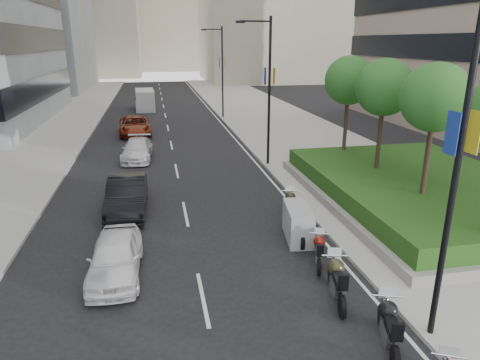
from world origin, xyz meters
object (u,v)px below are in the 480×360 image
object	(u,v)px
motorcycle_6	(291,205)
motorcycle_2	(389,325)
lamp_post_0	(453,156)
motorcycle_3	(337,280)
car_b	(127,195)
car_c	(137,150)
motorcycle_5	(298,223)
lamp_post_2	(221,68)
delivery_van	(145,101)
car_d	(135,126)
car_a	(115,256)
lamp_post_1	(267,85)
motorcycle_4	(319,250)

from	to	relation	value
motorcycle_6	motorcycle_2	bearing A→B (deg)	-172.28
lamp_post_0	motorcycle_3	xyz separation A→B (m)	(-1.61, 2.19, -4.42)
car_b	car_c	xyz separation A→B (m)	(0.19, 9.45, -0.13)
motorcycle_5	motorcycle_6	distance (m)	2.30
lamp_post_0	motorcycle_2	bearing A→B (deg)	-174.84
motorcycle_3	car_c	world-z (taller)	car_c
lamp_post_2	motorcycle_6	size ratio (longest dim) A/B	4.08
motorcycle_5	delivery_van	xyz separation A→B (m)	(-6.32, 36.04, 0.37)
delivery_van	car_d	bearing A→B (deg)	-95.18
motorcycle_3	car_a	bearing A→B (deg)	80.61
car_b	delivery_van	xyz separation A→B (m)	(0.50, 31.69, 0.25)
car_c	delivery_van	bearing A→B (deg)	92.85
lamp_post_0	motorcycle_6	size ratio (longest dim) A/B	4.08
lamp_post_1	car_d	distance (m)	14.97
lamp_post_0	motorcycle_6	xyz separation A→B (m)	(-0.98, 8.69, -4.48)
car_b	delivery_van	bearing A→B (deg)	90.49
motorcycle_2	lamp_post_2	bearing A→B (deg)	16.90
motorcycle_5	lamp_post_0	bearing A→B (deg)	-158.81
motorcycle_3	car_d	world-z (taller)	car_d
lamp_post_0	lamp_post_1	bearing A→B (deg)	90.00
lamp_post_1	motorcycle_2	size ratio (longest dim) A/B	3.95
motorcycle_6	car_d	size ratio (longest dim) A/B	0.40
motorcycle_5	car_d	xyz separation A→B (m)	(-7.05, 22.13, 0.09)
motorcycle_6	delivery_van	world-z (taller)	delivery_van
motorcycle_5	motorcycle_6	xyz separation A→B (m)	(0.44, 2.25, -0.09)
lamp_post_1	delivery_van	bearing A→B (deg)	106.92
motorcycle_4	car_d	world-z (taller)	car_d
car_c	car_d	xyz separation A→B (m)	(-0.42, 8.32, 0.10)
motorcycle_4	motorcycle_6	size ratio (longest dim) A/B	0.88
car_b	car_c	size ratio (longest dim) A/B	1.05
motorcycle_4	car_c	bearing A→B (deg)	43.23
lamp_post_2	car_b	bearing A→B (deg)	-108.82
lamp_post_1	car_c	size ratio (longest dim) A/B	1.95
motorcycle_2	motorcycle_6	xyz separation A→B (m)	(0.19, 8.80, -0.04)
lamp_post_0	delivery_van	bearing A→B (deg)	100.34
motorcycle_3	car_b	size ratio (longest dim) A/B	0.49
motorcycle_4	car_d	xyz separation A→B (m)	(-7.14, 24.23, 0.23)
car_c	car_d	distance (m)	8.33
motorcycle_5	car_a	distance (m)	7.09
lamp_post_1	lamp_post_2	size ratio (longest dim) A/B	1.00
motorcycle_3	car_a	xyz separation A→B (m)	(-6.75, 2.78, 0.06)
delivery_van	car_c	bearing A→B (deg)	-92.99
lamp_post_2	delivery_van	distance (m)	11.49
delivery_van	lamp_post_2	bearing A→B (deg)	-46.18
motorcycle_6	delivery_van	distance (m)	34.46
lamp_post_0	motorcycle_4	xyz separation A→B (m)	(-1.33, 4.34, -4.53)
lamp_post_2	motorcycle_4	world-z (taller)	lamp_post_2
lamp_post_2	motorcycle_5	distance (m)	28.93
car_a	lamp_post_2	bearing A→B (deg)	76.12
lamp_post_2	car_b	size ratio (longest dim) A/B	1.85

